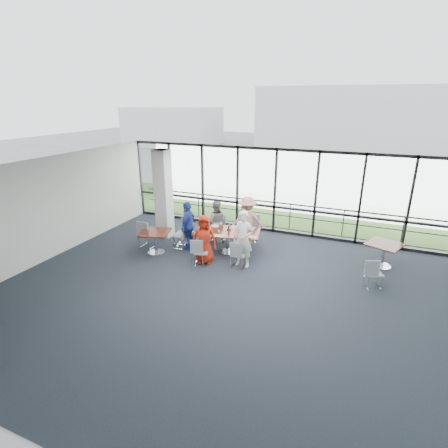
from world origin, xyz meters
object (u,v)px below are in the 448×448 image
at_px(diner_far_left, 216,221).
at_px(chair_main_nr, 239,254).
at_px(diner_end, 188,225).
at_px(chair_main_end, 181,235).
at_px(chair_spare_r, 374,273).
at_px(chair_main_nl, 201,252).
at_px(diner_near_left, 204,239).
at_px(side_table_left, 155,235).
at_px(chair_spare_lb, 184,233).
at_px(diner_far_right, 247,221).
at_px(side_table_right, 384,247).
at_px(chair_main_fr, 249,229).
at_px(diner_near_right, 243,239).
at_px(main_table, 228,234).
at_px(chair_main_fl, 218,228).
at_px(structural_column, 163,194).
at_px(chair_spare_la, 147,234).

distance_m(diner_far_left, chair_main_nr, 2.19).
distance_m(diner_end, chair_main_end, 0.48).
bearing_deg(chair_spare_r, chair_main_nr, 161.46).
bearing_deg(chair_main_nl, diner_near_left, 61.76).
xyz_separation_m(side_table_left, chair_spare_lb, (0.54, 0.93, -0.19)).
distance_m(diner_near_left, chair_main_nr, 1.16).
bearing_deg(diner_far_right, side_table_right, 154.32).
bearing_deg(chair_main_fr, side_table_right, 149.51).
bearing_deg(diner_near_right, chair_main_nr, -119.70).
distance_m(main_table, chair_main_end, 1.66).
height_order(side_table_left, diner_far_left, diner_far_left).
xyz_separation_m(chair_main_fl, chair_spare_lb, (-0.92, -0.91, 0.01)).
xyz_separation_m(structural_column, chair_spare_lb, (1.06, -0.51, -1.15)).
height_order(structural_column, diner_end, structural_column).
distance_m(diner_far_right, chair_spare_lb, 2.26).
bearing_deg(diner_near_right, chair_spare_lb, 166.49).
relative_size(diner_near_right, chair_spare_la, 1.81).
xyz_separation_m(diner_far_left, diner_far_right, (1.09, 0.26, 0.10)).
relative_size(chair_main_fl, chair_spare_lb, 0.97).
xyz_separation_m(diner_far_left, chair_spare_la, (-1.96, -1.41, -0.27)).
height_order(diner_far_right, chair_main_nl, diner_far_right).
bearing_deg(diner_far_left, diner_near_left, 78.44).
distance_m(diner_near_left, diner_far_right, 2.10).
distance_m(side_table_left, chair_spare_r, 6.71).
bearing_deg(diner_far_left, diner_far_right, 169.49).
bearing_deg(chair_main_fl, diner_far_left, 80.99).
bearing_deg(diner_near_left, chair_main_fr, 53.09).
height_order(main_table, side_table_right, same).
bearing_deg(diner_end, structural_column, -121.18).
distance_m(chair_main_fl, chair_spare_r, 5.44).
bearing_deg(diner_end, chair_spare_lb, -126.11).
distance_m(diner_far_right, chair_main_fl, 1.14).
bearing_deg(chair_main_fr, main_table, 47.17).
relative_size(diner_near_right, chair_main_end, 1.92).
distance_m(side_table_right, chair_main_nr, 4.39).
height_order(main_table, chair_main_fl, chair_main_fl).
bearing_deg(diner_far_left, chair_spare_lb, 15.96).
height_order(side_table_right, diner_near_right, diner_near_right).
xyz_separation_m(chair_main_nl, chair_main_end, (-1.23, 0.90, 0.04)).
bearing_deg(chair_spare_lb, diner_far_left, -154.77).
xyz_separation_m(side_table_left, diner_near_left, (1.81, -0.03, 0.13)).
relative_size(side_table_right, chair_main_end, 1.32).
bearing_deg(side_table_right, main_table, -169.94).
bearing_deg(chair_main_nr, chair_spare_r, -1.78).
relative_size(side_table_left, chair_spare_la, 1.15).
bearing_deg(diner_end, diner_near_right, 72.40).
distance_m(main_table, chair_spare_la, 2.80).
relative_size(structural_column, diner_near_right, 1.82).
xyz_separation_m(main_table, chair_spare_la, (-2.70, -0.70, -0.15)).
xyz_separation_m(side_table_left, chair_main_nr, (2.90, 0.08, -0.22)).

